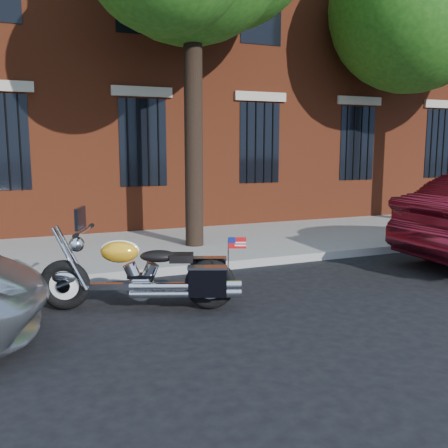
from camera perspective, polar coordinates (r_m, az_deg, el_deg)
name	(u,v)px	position (r m, az deg, el deg)	size (l,w,h in m)	color
ground	(227,294)	(7.30, 0.34, -7.97)	(120.00, 120.00, 0.00)	black
curb	(196,268)	(8.52, -3.24, -5.00)	(40.00, 0.16, 0.15)	gray
sidewalk	(166,247)	(10.28, -6.67, -2.65)	(40.00, 3.60, 0.15)	gray
building	(103,20)	(17.17, -13.66, 21.68)	(26.00, 10.08, 12.00)	maroon
motorcycle	(148,276)	(6.56, -8.71, -5.88)	(2.43, 1.40, 1.34)	black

